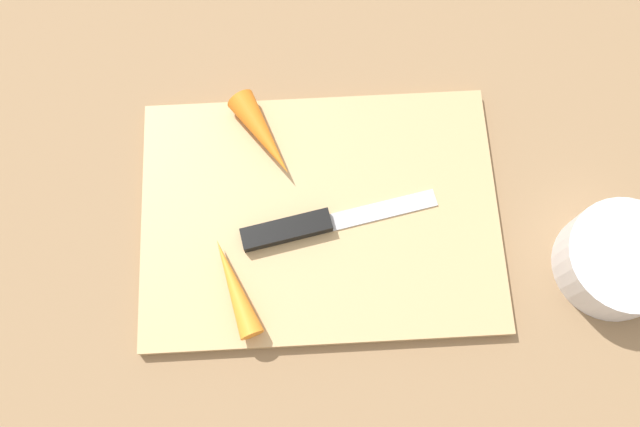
# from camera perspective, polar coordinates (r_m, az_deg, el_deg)

# --- Properties ---
(ground_plane) EXTENTS (1.40, 1.40, 0.00)m
(ground_plane) POSITION_cam_1_polar(r_m,az_deg,el_deg) (0.66, 0.00, -0.32)
(ground_plane) COLOR #8C6D4C
(cutting_board) EXTENTS (0.36, 0.26, 0.01)m
(cutting_board) POSITION_cam_1_polar(r_m,az_deg,el_deg) (0.65, 0.00, -0.16)
(cutting_board) COLOR tan
(cutting_board) RESTS_ON ground_plane
(knife) EXTENTS (0.20, 0.06, 0.01)m
(knife) POSITION_cam_1_polar(r_m,az_deg,el_deg) (0.63, -1.83, -1.22)
(knife) COLOR #B7B7BC
(knife) RESTS_ON cutting_board
(carrot_short) EXTENTS (0.07, 0.10, 0.03)m
(carrot_short) POSITION_cam_1_polar(r_m,az_deg,el_deg) (0.66, -5.05, 6.96)
(carrot_short) COLOR orange
(carrot_short) RESTS_ON cutting_board
(carrot_long) EXTENTS (0.06, 0.10, 0.02)m
(carrot_long) POSITION_cam_1_polar(r_m,az_deg,el_deg) (0.62, -7.65, -6.47)
(carrot_long) COLOR orange
(carrot_long) RESTS_ON cutting_board
(small_bowl) EXTENTS (0.11, 0.11, 0.05)m
(small_bowl) POSITION_cam_1_polar(r_m,az_deg,el_deg) (0.68, 25.03, -3.78)
(small_bowl) COLOR silver
(small_bowl) RESTS_ON ground_plane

